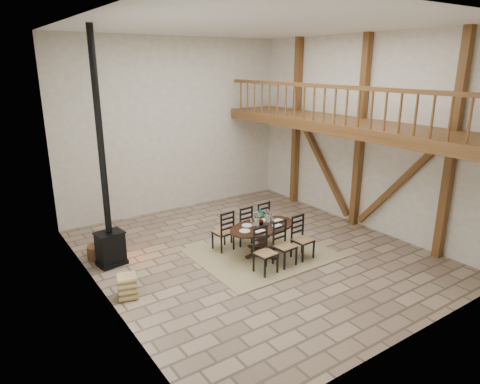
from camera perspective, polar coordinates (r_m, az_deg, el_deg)
ground at (r=10.13m, az=2.00°, el=-8.11°), size 8.00×8.00×0.00m
room_shell at (r=10.02m, az=7.74°, el=9.47°), size 7.02×8.02×5.01m
rug at (r=10.09m, az=2.91°, el=-8.19°), size 3.00×2.50×0.02m
dining_table at (r=9.94m, az=2.94°, el=-6.26°), size 1.78×2.01×1.10m
wood_stove at (r=9.58m, az=-17.24°, el=-3.00°), size 0.64×0.53×5.00m
log_basket at (r=10.33m, az=-18.42°, el=-7.50°), size 0.47×0.47×0.39m
log_stack at (r=8.50m, az=-14.81°, el=-12.08°), size 0.43×0.44×0.48m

